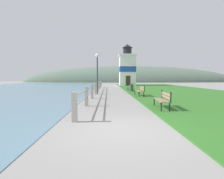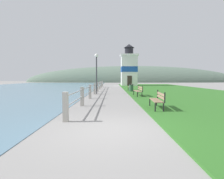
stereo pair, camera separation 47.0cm
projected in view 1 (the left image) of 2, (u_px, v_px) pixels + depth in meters
The scene contains 10 objects.
ground_plane at pixel (120, 130), 5.34m from camera, with size 160.00×160.00×0.00m, color gray.
grass_verge at pixel (176, 91), 20.52m from camera, with size 12.00×45.15×0.06m.
seawall_railing at pixel (97, 87), 18.52m from camera, with size 0.18×24.76×1.08m.
park_bench_near at pixel (163, 99), 8.78m from camera, with size 0.58×1.73×0.94m.
park_bench_midway at pixel (140, 90), 14.90m from camera, with size 0.55×1.88×0.94m.
park_bench_far at pixel (130, 86), 21.73m from camera, with size 0.62×1.88×0.94m.
lighthouse at pixel (127, 68), 35.01m from camera, with size 3.53×3.53×8.28m.
trash_bin at pixel (131, 88), 19.82m from camera, with size 0.54×0.54×0.84m.
lamp_post at pixel (97, 66), 17.14m from camera, with size 0.36×0.36×3.96m.
distant_hillside at pixel (130, 82), 65.47m from camera, with size 80.00×16.00×12.00m.
Camera 1 is at (-0.37, -5.23, 1.59)m, focal length 28.00 mm.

